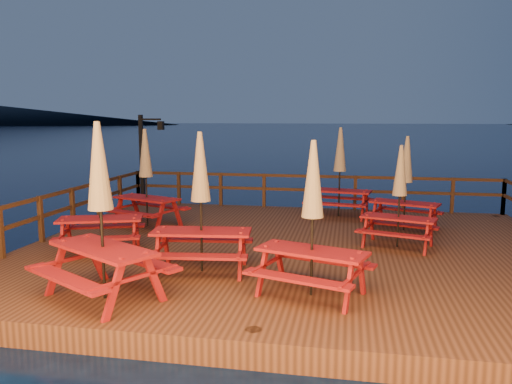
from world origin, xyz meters
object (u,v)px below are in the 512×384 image
picnic_table_0 (101,209)px  lamp_post (146,151)px  picnic_table_1 (201,200)px  picnic_table_2 (99,192)px

picnic_table_0 → lamp_post: bearing=138.3°
lamp_post → picnic_table_0: (2.78, -8.40, -0.31)m
picnic_table_1 → picnic_table_2: size_ratio=1.05×
picnic_table_0 → picnic_table_2: picnic_table_0 is taller
lamp_post → picnic_table_1: lamp_post is taller
picnic_table_0 → picnic_table_1: 2.03m
picnic_table_1 → picnic_table_0: bearing=-131.0°
picnic_table_0 → picnic_table_1: size_ratio=1.08×
picnic_table_1 → picnic_table_2: picnic_table_1 is taller
lamp_post → picnic_table_2: size_ratio=1.18×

